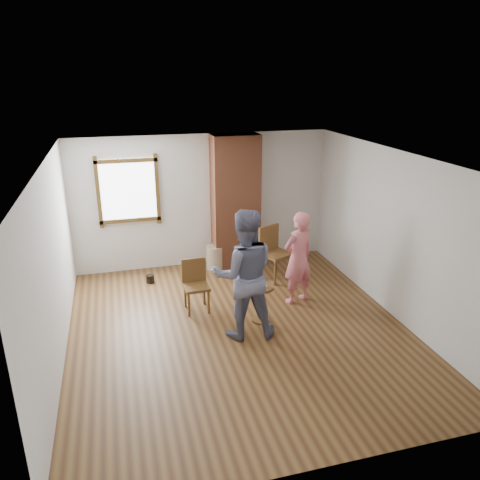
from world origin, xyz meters
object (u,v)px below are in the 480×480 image
Objects in this scene: dining_chair_left at (195,282)px; side_table at (261,298)px; stoneware_crock at (215,257)px; person_pink at (298,258)px; dining_chair_right at (273,250)px; man at (244,274)px.

side_table is (0.91, -0.67, -0.07)m from dining_chair_left.
person_pink is at bearing -59.60° from stoneware_crock.
dining_chair_left is 1.13m from side_table.
stoneware_crock is 1.24m from dining_chair_right.
stoneware_crock is 0.55× the size of dining_chair_left.
man reaches higher than person_pink.
dining_chair_left is 0.53× the size of person_pink.
man is at bearing -92.84° from stoneware_crock.
dining_chair_right is at bearing 64.54° from side_table.
man is (-1.07, -1.80, 0.41)m from dining_chair_right.
person_pink reaches higher than stoneware_crock.
dining_chair_right is 0.52× the size of man.
dining_chair_right is 1.05m from person_pink.
man reaches higher than stoneware_crock.
man is (-0.36, -0.31, 0.57)m from side_table.
person_pink is (0.79, 0.47, 0.39)m from side_table.
dining_chair_right reaches higher than dining_chair_left.
man reaches higher than dining_chair_right.
man is 1.22× the size of person_pink.
man is (-0.13, -2.53, 0.73)m from stoneware_crock.
person_pink is (1.03, -1.75, 0.56)m from stoneware_crock.
dining_chair_left reaches higher than side_table.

